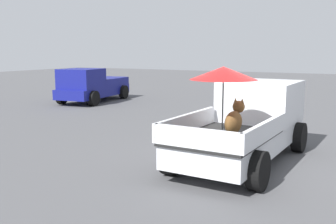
{
  "coord_description": "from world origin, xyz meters",
  "views": [
    {
      "loc": [
        -9.16,
        -2.9,
        2.73
      ],
      "look_at": [
        -0.04,
        2.05,
        1.1
      ],
      "focal_mm": 42.1,
      "sensor_mm": 36.0,
      "label": 1
    }
  ],
  "objects": [
    {
      "name": "ground_plane",
      "position": [
        0.0,
        0.0,
        0.0
      ],
      "size": [
        80.0,
        80.0,
        0.0
      ],
      "primitive_type": "plane",
      "color": "#4C4C4F"
    },
    {
      "name": "pickup_truck_main",
      "position": [
        0.41,
        -0.02,
        0.99
      ],
      "size": [
        5.12,
        2.41,
        2.39
      ],
      "rotation": [
        0.0,
        0.0,
        -0.04
      ],
      "color": "black",
      "rests_on": "ground"
    },
    {
      "name": "pickup_truck_red",
      "position": [
        7.31,
        10.64,
        0.87
      ],
      "size": [
        5.0,
        2.66,
        1.8
      ],
      "rotation": [
        0.0,
        0.0,
        3.27
      ],
      "color": "black",
      "rests_on": "ground"
    }
  ]
}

